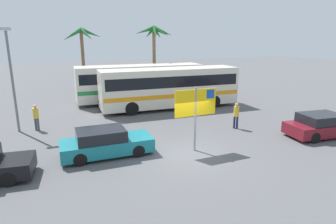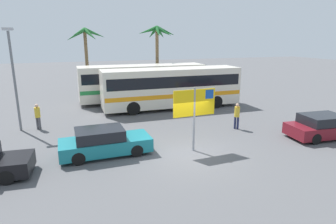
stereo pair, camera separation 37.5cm
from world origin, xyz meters
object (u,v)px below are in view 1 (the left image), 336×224
(pedestrian_by_bus, at_px, (36,116))
(car_teal, at_px, (105,143))
(bus_rear_coach, at_px, (140,81))
(bus_front_coach, at_px, (170,86))
(pedestrian_crossing_lot, at_px, (236,114))
(ferry_sign, at_px, (196,105))
(car_maroon, at_px, (323,125))

(pedestrian_by_bus, bearing_deg, car_teal, 67.27)
(bus_rear_coach, bearing_deg, bus_front_coach, -65.74)
(car_teal, distance_m, pedestrian_crossing_lot, 8.33)
(bus_front_coach, bearing_deg, ferry_sign, -102.46)
(ferry_sign, distance_m, pedestrian_crossing_lot, 4.75)
(car_maroon, xyz_separation_m, pedestrian_crossing_lot, (-3.86, 2.94, 0.32))
(bus_front_coach, height_order, car_maroon, bus_front_coach)
(car_maroon, height_order, car_teal, same)
(car_maroon, distance_m, pedestrian_by_bus, 16.85)
(bus_front_coach, xyz_separation_m, pedestrian_crossing_lot, (1.94, -6.45, -0.83))
(bus_front_coach, distance_m, car_teal, 10.15)
(pedestrian_crossing_lot, bearing_deg, bus_front_coach, 70.49)
(bus_front_coach, xyz_separation_m, pedestrian_by_bus, (-9.62, -2.60, -0.84))
(bus_front_coach, distance_m, car_maroon, 11.09)
(car_teal, relative_size, pedestrian_by_bus, 2.69)
(bus_front_coach, distance_m, bus_rear_coach, 3.70)
(bus_front_coach, height_order, pedestrian_crossing_lot, bus_front_coach)
(bus_front_coach, bearing_deg, bus_rear_coach, 114.26)
(car_maroon, bearing_deg, car_teal, 177.12)
(bus_front_coach, bearing_deg, car_maroon, -58.32)
(car_teal, bearing_deg, ferry_sign, -13.32)
(bus_rear_coach, xyz_separation_m, pedestrian_crossing_lot, (3.46, -9.82, -0.83))
(car_teal, distance_m, pedestrian_by_bus, 6.29)
(pedestrian_by_bus, bearing_deg, ferry_sign, 86.00)
(ferry_sign, distance_m, car_teal, 4.72)
(bus_front_coach, xyz_separation_m, bus_rear_coach, (-1.52, 3.37, 0.00))
(bus_rear_coach, relative_size, pedestrian_by_bus, 6.82)
(bus_rear_coach, relative_size, pedestrian_crossing_lot, 6.73)
(pedestrian_crossing_lot, distance_m, pedestrian_by_bus, 12.18)
(ferry_sign, relative_size, pedestrian_crossing_lot, 1.97)
(ferry_sign, relative_size, pedestrian_by_bus, 2.00)
(bus_rear_coach, bearing_deg, car_teal, -112.81)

